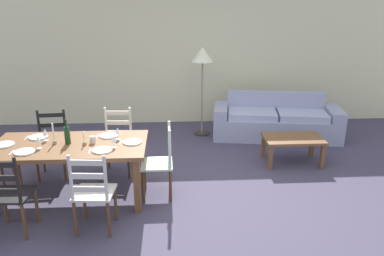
{
  "coord_description": "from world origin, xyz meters",
  "views": [
    {
      "loc": [
        -0.16,
        -4.39,
        2.46
      ],
      "look_at": [
        0.12,
        0.61,
        0.75
      ],
      "focal_mm": 35.66,
      "sensor_mm": 36.0,
      "label": 1
    }
  ],
  "objects": [
    {
      "name": "ground_plane",
      "position": [
        0.0,
        0.0,
        -0.01
      ],
      "size": [
        9.6,
        9.6,
        0.02
      ],
      "primitive_type": "cube",
      "color": "#423C52"
    },
    {
      "name": "wall_far",
      "position": [
        0.0,
        3.3,
        1.35
      ],
      "size": [
        9.6,
        0.16,
        2.7
      ],
      "primitive_type": "cube",
      "color": "beige",
      "rests_on": "ground_plane"
    },
    {
      "name": "dining_table",
      "position": [
        -1.43,
        0.09,
        0.66
      ],
      "size": [
        1.9,
        0.96,
        0.75
      ],
      "color": "brown",
      "rests_on": "ground_plane"
    },
    {
      "name": "dining_chair_near_left",
      "position": [
        -1.91,
        -0.67,
        0.48
      ],
      "size": [
        0.44,
        0.42,
        0.96
      ],
      "color": "black",
      "rests_on": "ground_plane"
    },
    {
      "name": "dining_chair_near_right",
      "position": [
        -1.02,
        -0.68,
        0.48
      ],
      "size": [
        0.45,
        0.43,
        0.96
      ],
      "color": "beige",
      "rests_on": "ground_plane"
    },
    {
      "name": "dining_chair_far_left",
      "position": [
        -1.87,
        0.8,
        0.48
      ],
      "size": [
        0.45,
        0.43,
        0.96
      ],
      "color": "black",
      "rests_on": "ground_plane"
    },
    {
      "name": "dining_chair_far_right",
      "position": [
        -0.95,
        0.85,
        0.48
      ],
      "size": [
        0.44,
        0.42,
        0.96
      ],
      "color": "beige",
      "rests_on": "ground_plane"
    },
    {
      "name": "dining_chair_head_east",
      "position": [
        -0.31,
        0.1,
        0.48
      ],
      "size": [
        0.41,
        0.43,
        0.96
      ],
      "color": "beige",
      "rests_on": "ground_plane"
    },
    {
      "name": "dinner_plate_near_left",
      "position": [
        -1.88,
        -0.16,
        0.76
      ],
      "size": [
        0.24,
        0.24,
        0.02
      ],
      "primitive_type": "cylinder",
      "color": "white",
      "rests_on": "dining_table"
    },
    {
      "name": "fork_near_left",
      "position": [
        -2.03,
        -0.16,
        0.75
      ],
      "size": [
        0.02,
        0.17,
        0.01
      ],
      "primitive_type": "cube",
      "rotation": [
        0.0,
        0.0,
        -0.01
      ],
      "color": "silver",
      "rests_on": "dining_table"
    },
    {
      "name": "dinner_plate_near_right",
      "position": [
        -0.98,
        -0.16,
        0.76
      ],
      "size": [
        0.24,
        0.24,
        0.02
      ],
      "primitive_type": "cylinder",
      "color": "white",
      "rests_on": "dining_table"
    },
    {
      "name": "fork_near_right",
      "position": [
        -1.13,
        -0.16,
        0.75
      ],
      "size": [
        0.03,
        0.17,
        0.01
      ],
      "primitive_type": "cube",
      "rotation": [
        0.0,
        0.0,
        0.06
      ],
      "color": "silver",
      "rests_on": "dining_table"
    },
    {
      "name": "dinner_plate_far_left",
      "position": [
        -1.88,
        0.34,
        0.76
      ],
      "size": [
        0.24,
        0.24,
        0.02
      ],
      "primitive_type": "cylinder",
      "color": "white",
      "rests_on": "dining_table"
    },
    {
      "name": "fork_far_left",
      "position": [
        -2.03,
        0.34,
        0.75
      ],
      "size": [
        0.02,
        0.17,
        0.01
      ],
      "primitive_type": "cube",
      "rotation": [
        0.0,
        0.0,
        -0.02
      ],
      "color": "silver",
      "rests_on": "dining_table"
    },
    {
      "name": "dinner_plate_far_right",
      "position": [
        -0.98,
        0.34,
        0.76
      ],
      "size": [
        0.24,
        0.24,
        0.02
      ],
      "primitive_type": "cylinder",
      "color": "white",
      "rests_on": "dining_table"
    },
    {
      "name": "fork_far_right",
      "position": [
        -1.13,
        0.34,
        0.75
      ],
      "size": [
        0.02,
        0.17,
        0.01
      ],
      "primitive_type": "cube",
      "rotation": [
        0.0,
        0.0,
        -0.02
      ],
      "color": "silver",
      "rests_on": "dining_table"
    },
    {
      "name": "dinner_plate_head_west",
      "position": [
        -2.21,
        0.09,
        0.76
      ],
      "size": [
        0.24,
        0.24,
        0.02
      ],
      "primitive_type": "cylinder",
      "color": "white",
      "rests_on": "dining_table"
    },
    {
      "name": "dinner_plate_head_east",
      "position": [
        -0.65,
        0.09,
        0.76
      ],
      "size": [
        0.24,
        0.24,
        0.02
      ],
      "primitive_type": "cylinder",
      "color": "white",
      "rests_on": "dining_table"
    },
    {
      "name": "fork_head_east",
      "position": [
        -0.8,
        0.09,
        0.75
      ],
      "size": [
        0.03,
        0.17,
        0.01
      ],
      "primitive_type": "cube",
      "rotation": [
        0.0,
        0.0,
        -0.07
      ],
      "color": "silver",
      "rests_on": "dining_table"
    },
    {
      "name": "wine_bottle",
      "position": [
        -1.44,
        0.1,
        0.87
      ],
      "size": [
        0.07,
        0.07,
        0.32
      ],
      "color": "#143819",
      "rests_on": "dining_table"
    },
    {
      "name": "wine_glass_near_left",
      "position": [
        -1.75,
        -0.04,
        0.86
      ],
      "size": [
        0.06,
        0.06,
        0.16
      ],
      "color": "white",
      "rests_on": "dining_table"
    },
    {
      "name": "wine_glass_near_right",
      "position": [
        -0.86,
        -0.06,
        0.86
      ],
      "size": [
        0.06,
        0.06,
        0.16
      ],
      "color": "white",
      "rests_on": "dining_table"
    },
    {
      "name": "wine_glass_far_left",
      "position": [
        -1.75,
        0.22,
        0.86
      ],
      "size": [
        0.06,
        0.06,
        0.16
      ],
      "color": "white",
      "rests_on": "dining_table"
    },
    {
      "name": "wine_glass_far_right",
      "position": [
        -0.84,
        0.22,
        0.86
      ],
      "size": [
        0.06,
        0.06,
        0.16
      ],
      "color": "white",
      "rests_on": "dining_table"
    },
    {
      "name": "coffee_cup_primary",
      "position": [
        -1.14,
        0.11,
        0.8
      ],
      "size": [
        0.07,
        0.07,
        0.09
      ],
      "primitive_type": "cylinder",
      "color": "beige",
      "rests_on": "dining_table"
    },
    {
      "name": "candle_tall",
      "position": [
        -1.61,
        0.11,
        0.83
      ],
      "size": [
        0.05,
        0.05,
        0.27
      ],
      "color": "#998C66",
      "rests_on": "dining_table"
    },
    {
      "name": "candle_short",
      "position": [
        -1.23,
        0.05,
        0.8
      ],
      "size": [
        0.05,
        0.05,
        0.17
      ],
      "color": "#998C66",
      "rests_on": "dining_table"
    },
    {
      "name": "couch",
      "position": [
        1.77,
        2.25,
        0.29
      ],
      "size": [
        2.37,
        1.13,
        0.8
      ],
      "color": "#979BBB",
      "rests_on": "ground_plane"
    },
    {
      "name": "coffee_table",
      "position": [
        1.72,
        1.04,
        0.36
      ],
      "size": [
        0.9,
        0.56,
        0.42
      ],
      "color": "brown",
      "rests_on": "ground_plane"
    },
    {
      "name": "standing_lamp",
      "position": [
        0.41,
        2.44,
        1.41
      ],
      "size": [
        0.4,
        0.4,
        1.64
      ],
      "color": "#332D28",
      "rests_on": "ground_plane"
    }
  ]
}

